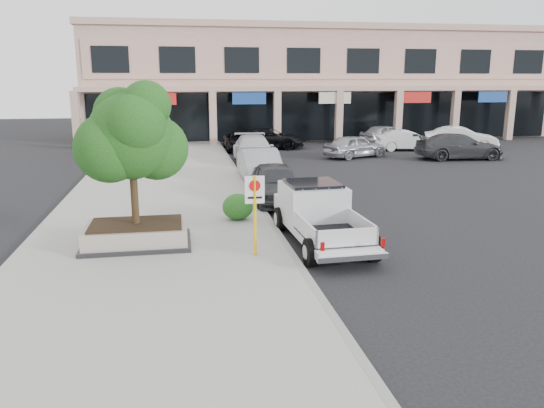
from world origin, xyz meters
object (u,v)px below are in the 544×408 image
at_px(planter, 137,234).
at_px(lot_car_f, 461,138).
at_px(lot_car_d, 269,138).
at_px(curb_car_b, 260,166).
at_px(no_parking_sign, 255,204).
at_px(lot_car_a, 355,146).
at_px(curb_car_c, 254,150).
at_px(pickup_truck, 322,216).
at_px(lot_car_c, 459,146).
at_px(curb_car_d, 240,141).
at_px(planter_tree, 136,136).
at_px(lot_car_e, 386,134).
at_px(curb_car_a, 275,183).
at_px(lot_car_b, 408,140).

relative_size(planter, lot_car_f, 0.63).
relative_size(planter, lot_car_d, 0.60).
bearing_deg(lot_car_d, curb_car_b, -174.11).
bearing_deg(no_parking_sign, lot_car_f, 49.50).
bearing_deg(planter, lot_car_a, 53.66).
height_order(no_parking_sign, curb_car_c, no_parking_sign).
xyz_separation_m(planter, pickup_truck, (5.66, -0.46, 0.42)).
distance_m(lot_car_c, lot_car_f, 4.81).
bearing_deg(curb_car_d, planter_tree, -103.31).
bearing_deg(lot_car_c, lot_car_e, 14.21).
bearing_deg(curb_car_b, curb_car_a, -90.70).
xyz_separation_m(lot_car_c, lot_car_d, (-11.13, 7.48, -0.07)).
xyz_separation_m(curb_car_a, curb_car_b, (0.02, 4.26, 0.02)).
bearing_deg(pickup_truck, lot_car_e, 61.81).
distance_m(curb_car_b, lot_car_e, 18.74).
relative_size(planter_tree, lot_car_d, 0.75).
height_order(curb_car_b, curb_car_c, curb_car_b).
distance_m(curb_car_d, lot_car_d, 2.45).
xyz_separation_m(curb_car_c, lot_car_c, (13.29, -0.60, -0.02)).
bearing_deg(lot_car_a, planter_tree, 121.71).
distance_m(planter_tree, lot_car_c, 24.59).
relative_size(lot_car_c, lot_car_e, 1.24).
distance_m(planter, curb_car_d, 22.87).
relative_size(curb_car_a, curb_car_c, 0.83).
bearing_deg(curb_car_b, curb_car_d, 87.66).
height_order(curb_car_a, lot_car_b, curb_car_a).
xyz_separation_m(lot_car_a, lot_car_b, (4.89, 2.75, -0.03)).
xyz_separation_m(curb_car_c, lot_car_e, (11.68, 7.83, -0.06)).
distance_m(curb_car_a, lot_car_f, 21.60).
height_order(curb_car_a, lot_car_a, curb_car_a).
distance_m(curb_car_b, curb_car_d, 12.39).
bearing_deg(curb_car_a, lot_car_d, 84.20).
bearing_deg(lot_car_c, curb_car_a, 129.25).
bearing_deg(lot_car_e, lot_car_d, 71.88).
bearing_deg(curb_car_a, lot_car_e, 59.51).
height_order(lot_car_b, lot_car_c, lot_car_c).
bearing_deg(lot_car_f, planter_tree, 154.69).
bearing_deg(lot_car_d, planter, 178.26).
bearing_deg(lot_car_b, lot_car_d, 82.79).
xyz_separation_m(curb_car_b, lot_car_d, (2.71, 13.25, -0.10)).
bearing_deg(curb_car_c, planter, -107.09).
distance_m(curb_car_a, curb_car_b, 4.26).
distance_m(no_parking_sign, curb_car_a, 7.37).
bearing_deg(lot_car_e, pickup_truck, 130.24).
bearing_deg(curb_car_a, planter_tree, -130.84).
xyz_separation_m(no_parking_sign, lot_car_e, (14.13, 25.53, -0.86)).
bearing_deg(lot_car_c, lot_car_a, 77.60).
height_order(lot_car_a, lot_car_c, lot_car_c).
bearing_deg(lot_car_b, curb_car_d, 89.89).
height_order(lot_car_d, lot_car_e, lot_car_e).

